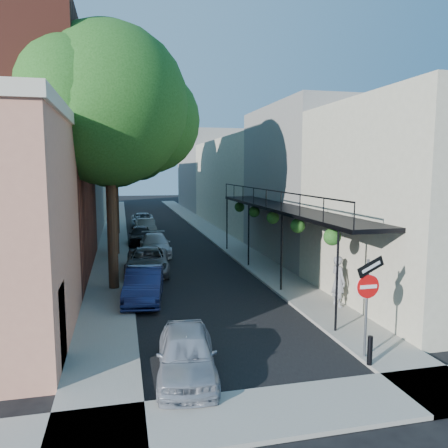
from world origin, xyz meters
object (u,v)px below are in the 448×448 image
oak_near (119,110)px  parked_car_c (147,261)px  parked_car_a (186,353)px  oak_mid (119,141)px  parked_car_g (143,220)px  pedestrian (338,281)px  parked_car_d (155,245)px  oak_far (120,132)px  parked_car_e (140,235)px  bollard (370,350)px  parked_car_f (146,227)px  sign_post (368,290)px  parked_car_b (144,285)px

oak_near → parked_car_c: bearing=64.4°
parked_car_a → oak_mid: bearing=101.8°
parked_car_c → parked_car_g: bearing=92.1°
pedestrian → parked_car_d: bearing=19.1°
oak_near → oak_mid: 8.01m
parked_car_d → parked_car_c: bearing=-98.0°
oak_near → parked_car_d: oak_near is taller
oak_far → pedestrian: bearing=-70.1°
parked_car_c → parked_car_e: bearing=93.8°
bollard → pedestrian: pedestrian is taller
oak_far → parked_car_a: 27.21m
parked_car_c → parked_car_e: size_ratio=1.23×
bollard → parked_car_c: parked_car_c is taller
oak_far → parked_car_g: oak_far is taller
parked_car_e → parked_car_c: bearing=-86.1°
parked_car_f → parked_car_g: size_ratio=0.86×
parked_car_a → sign_post: bearing=4.1°
oak_near → parked_car_f: size_ratio=2.90×
pedestrian → bollard: bearing=154.8°
oak_mid → parked_car_b: bearing=-85.3°
oak_mid → parked_car_f: oak_mid is taller
parked_car_g → pedestrian: size_ratio=2.34×
parked_car_d → parked_car_a: bearing=-90.6°
pedestrian → sign_post: bearing=154.9°
parked_car_c → parked_car_g: parked_car_c is taller
parked_car_a → parked_car_e: bearing=97.3°
oak_mid → parked_car_g: bearing=81.7°
sign_post → bollard: 1.60m
parked_car_b → parked_car_a: bearing=-76.8°
parked_car_b → parked_car_g: 23.30m
oak_near → parked_car_a: oak_near is taller
sign_post → oak_near: bearing=125.1°
oak_mid → pedestrian: 16.32m
parked_car_f → parked_car_d: bearing=-92.2°
oak_mid → pedestrian: (8.02, -12.90, -5.96)m
parked_car_e → sign_post: bearing=-71.8°
oak_far → parked_car_d: bearing=-78.5°
oak_near → parked_car_e: bearing=84.0°
parked_car_c → parked_car_g: (0.66, 18.60, -0.01)m
oak_near → parked_car_c: 7.75m
sign_post → oak_mid: 19.14m
oak_near → parked_car_e: (1.24, 11.81, -7.23)m
bollard → sign_post: bearing=71.4°
oak_near → oak_far: bearing=90.0°
oak_far → parked_car_a: oak_far is taller
oak_far → pedestrian: 24.41m
parked_car_a → oak_near: bearing=106.0°
oak_far → parked_car_d: (1.95, -9.63, -7.61)m
parked_car_d → oak_mid: bearing=164.7°
sign_post → parked_car_c: sign_post is taller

